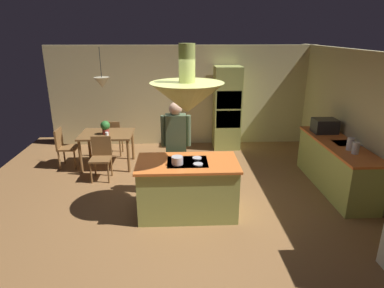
# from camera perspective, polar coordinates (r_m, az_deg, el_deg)

# --- Properties ---
(ground) EXTENTS (8.16, 8.16, 0.00)m
(ground) POSITION_cam_1_polar(r_m,az_deg,el_deg) (5.81, -0.82, -10.68)
(ground) COLOR olive
(wall_back) EXTENTS (6.80, 0.10, 2.55)m
(wall_back) POSITION_cam_1_polar(r_m,az_deg,el_deg) (8.65, -1.59, 8.30)
(wall_back) COLOR beige
(wall_back) RESTS_ON ground
(wall_right) EXTENTS (0.10, 7.20, 2.55)m
(wall_right) POSITION_cam_1_polar(r_m,az_deg,el_deg) (6.62, 28.44, 2.65)
(wall_right) COLOR beige
(wall_right) RESTS_ON ground
(kitchen_island) EXTENTS (1.62, 0.90, 0.93)m
(kitchen_island) POSITION_cam_1_polar(r_m,az_deg,el_deg) (5.42, -0.78, -7.51)
(kitchen_island) COLOR #A8B259
(kitchen_island) RESTS_ON ground
(counter_run_right) EXTENTS (0.73, 2.28, 0.91)m
(counter_run_right) POSITION_cam_1_polar(r_m,az_deg,el_deg) (6.83, 23.62, -3.37)
(counter_run_right) COLOR #A8B259
(counter_run_right) RESTS_ON ground
(oven_tower) EXTENTS (0.66, 0.62, 2.07)m
(oven_tower) POSITION_cam_1_polar(r_m,az_deg,el_deg) (8.39, 6.06, 6.19)
(oven_tower) COLOR #A8B259
(oven_tower) RESTS_ON ground
(dining_table) EXTENTS (1.12, 0.86, 0.76)m
(dining_table) POSITION_cam_1_polar(r_m,az_deg,el_deg) (7.46, -14.49, 1.06)
(dining_table) COLOR brown
(dining_table) RESTS_ON ground
(person_at_island) EXTENTS (0.53, 0.23, 1.72)m
(person_at_island) POSITION_cam_1_polar(r_m,az_deg,el_deg) (5.88, -2.78, 0.27)
(person_at_island) COLOR tan
(person_at_island) RESTS_ON ground
(range_hood) EXTENTS (1.10, 1.10, 1.00)m
(range_hood) POSITION_cam_1_polar(r_m,az_deg,el_deg) (4.94, -0.86, 8.31)
(range_hood) COLOR #A8B259
(pendant_light_over_table) EXTENTS (0.32, 0.32, 0.82)m
(pendant_light_over_table) POSITION_cam_1_polar(r_m,az_deg,el_deg) (7.19, -15.28, 10.21)
(pendant_light_over_table) COLOR beige
(chair_facing_island) EXTENTS (0.40, 0.40, 0.87)m
(chair_facing_island) POSITION_cam_1_polar(r_m,az_deg,el_deg) (6.90, -15.43, -1.83)
(chair_facing_island) COLOR brown
(chair_facing_island) RESTS_ON ground
(chair_by_back_wall) EXTENTS (0.40, 0.40, 0.87)m
(chair_by_back_wall) POSITION_cam_1_polar(r_m,az_deg,el_deg) (8.11, -13.51, 1.43)
(chair_by_back_wall) COLOR brown
(chair_by_back_wall) RESTS_ON ground
(chair_at_corner) EXTENTS (0.40, 0.40, 0.87)m
(chair_at_corner) POSITION_cam_1_polar(r_m,az_deg,el_deg) (7.75, -21.21, -0.17)
(chair_at_corner) COLOR brown
(chair_at_corner) RESTS_ON ground
(potted_plant_on_table) EXTENTS (0.20, 0.20, 0.30)m
(potted_plant_on_table) POSITION_cam_1_polar(r_m,az_deg,el_deg) (7.31, -14.75, 2.89)
(potted_plant_on_table) COLOR #99382D
(potted_plant_on_table) RESTS_ON dining_table
(cup_on_table) EXTENTS (0.07, 0.07, 0.09)m
(cup_on_table) POSITION_cam_1_polar(r_m,az_deg,el_deg) (7.20, -14.50, 1.64)
(cup_on_table) COLOR white
(cup_on_table) RESTS_ON dining_table
(canister_flour) EXTENTS (0.12, 0.12, 0.20)m
(canister_flour) POSITION_cam_1_polar(r_m,az_deg,el_deg) (6.19, 26.44, -0.63)
(canister_flour) COLOR silver
(canister_flour) RESTS_ON counter_run_right
(canister_sugar) EXTENTS (0.12, 0.12, 0.22)m
(canister_sugar) POSITION_cam_1_polar(r_m,az_deg,el_deg) (6.33, 25.70, -0.01)
(canister_sugar) COLOR silver
(canister_sugar) RESTS_ON counter_run_right
(microwave_on_counter) EXTENTS (0.46, 0.36, 0.28)m
(microwave_on_counter) POSITION_cam_1_polar(r_m,az_deg,el_deg) (7.22, 21.96, 2.93)
(microwave_on_counter) COLOR #232326
(microwave_on_counter) RESTS_ON counter_run_right
(cooking_pot_on_cooktop) EXTENTS (0.18, 0.18, 0.12)m
(cooking_pot_on_cooktop) POSITION_cam_1_polar(r_m,az_deg,el_deg) (5.08, -2.56, -2.83)
(cooking_pot_on_cooktop) COLOR #B2B2B7
(cooking_pot_on_cooktop) RESTS_ON kitchen_island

